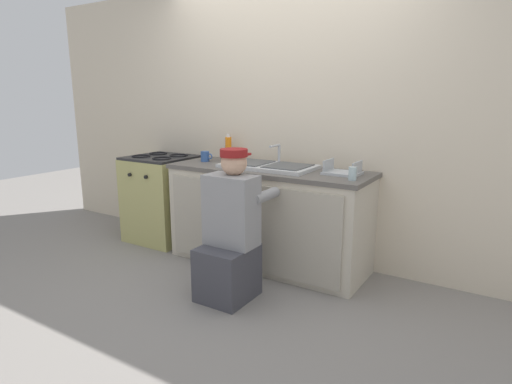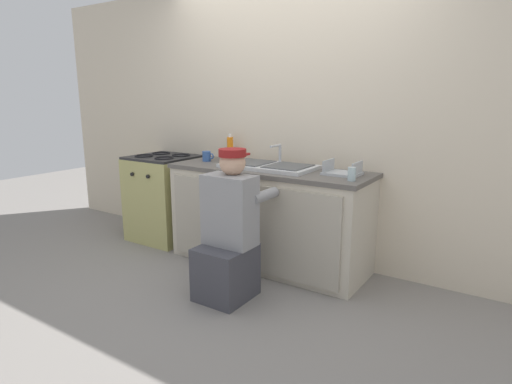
{
  "view_description": "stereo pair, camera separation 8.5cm",
  "coord_description": "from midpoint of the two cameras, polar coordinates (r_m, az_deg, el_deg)",
  "views": [
    {
      "loc": [
        1.82,
        -2.83,
        1.48
      ],
      "look_at": [
        0.0,
        0.1,
        0.69
      ],
      "focal_mm": 30.0,
      "sensor_mm": 36.0,
      "label": 1
    },
    {
      "loc": [
        1.9,
        -2.79,
        1.48
      ],
      "look_at": [
        0.0,
        0.1,
        0.69
      ],
      "focal_mm": 30.0,
      "sensor_mm": 36.0,
      "label": 2
    }
  ],
  "objects": [
    {
      "name": "soap_bottle_orange",
      "position": [
        4.13,
        -2.89,
        5.85
      ],
      "size": [
        0.06,
        0.06,
        0.25
      ],
      "color": "orange",
      "rests_on": "countertop"
    },
    {
      "name": "spice_bottle_pepper",
      "position": [
        4.04,
        -3.66,
        4.8
      ],
      "size": [
        0.04,
        0.04,
        0.1
      ],
      "color": "#513823",
      "rests_on": "countertop"
    },
    {
      "name": "sink_double_basin",
      "position": [
        3.67,
        2.39,
        3.51
      ],
      "size": [
        0.8,
        0.44,
        0.19
      ],
      "color": "silver",
      "rests_on": "countertop"
    },
    {
      "name": "counter_cabinet",
      "position": [
        3.77,
        2.24,
        -3.6
      ],
      "size": [
        1.75,
        0.62,
        0.83
      ],
      "color": "beige",
      "rests_on": "ground_plane"
    },
    {
      "name": "ground_plane",
      "position": [
        3.68,
        -0.2,
        -10.88
      ],
      "size": [
        12.0,
        12.0,
        0.0
      ],
      "primitive_type": "plane",
      "color": "gray"
    },
    {
      "name": "plumber_person",
      "position": [
        3.16,
        -2.92,
        -6.03
      ],
      "size": [
        0.42,
        0.61,
        1.1
      ],
      "color": "#3F3F47",
      "rests_on": "ground_plane"
    },
    {
      "name": "water_glass",
      "position": [
        3.2,
        13.39,
        2.34
      ],
      "size": [
        0.06,
        0.06,
        0.1
      ],
      "color": "#ADC6CC",
      "rests_on": "countertop"
    },
    {
      "name": "countertop",
      "position": [
        3.68,
        2.37,
        2.92
      ],
      "size": [
        1.79,
        0.62,
        0.04
      ],
      "primitive_type": "cube",
      "color": "#5B5651",
      "rests_on": "counter_cabinet"
    },
    {
      "name": "coffee_mug",
      "position": [
        4.07,
        -5.97,
        4.77
      ],
      "size": [
        0.13,
        0.08,
        0.09
      ],
      "color": "#335699",
      "rests_on": "countertop"
    },
    {
      "name": "dish_rack_tray",
      "position": [
        3.43,
        12.13,
        2.67
      ],
      "size": [
        0.28,
        0.22,
        0.11
      ],
      "color": "#B2B7BC",
      "rests_on": "countertop"
    },
    {
      "name": "stove_range",
      "position": [
        4.53,
        -11.57,
        -0.72
      ],
      "size": [
        0.63,
        0.62,
        0.89
      ],
      "color": "tan",
      "rests_on": "ground_plane"
    },
    {
      "name": "back_wall",
      "position": [
        3.94,
        5.09,
        9.42
      ],
      "size": [
        6.0,
        0.1,
        2.5
      ],
      "primitive_type": "cube",
      "color": "beige",
      "rests_on": "ground_plane"
    }
  ]
}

